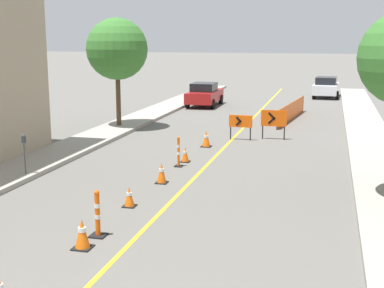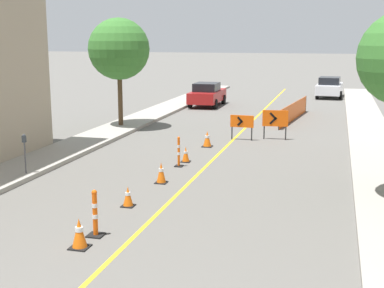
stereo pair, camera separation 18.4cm
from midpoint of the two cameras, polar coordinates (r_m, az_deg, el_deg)
lane_stripe at (r=27.06m, az=5.59°, el=1.42°), size 0.12×45.38×0.01m
sidewalk_left at (r=28.69m, az=-6.60°, el=2.12°), size 2.04×45.38×0.16m
sidewalk_right at (r=26.75m, az=18.67°, el=0.92°), size 2.04×45.38×0.16m
traffic_cone_second at (r=12.38m, az=-11.51°, el=-9.32°), size 0.42×0.42×0.70m
traffic_cone_third at (r=15.08m, az=-6.50°, el=-5.60°), size 0.35×0.35×0.57m
traffic_cone_fourth at (r=17.34m, az=-3.01°, el=-3.09°), size 0.38×0.38×0.68m
traffic_cone_fifth at (r=20.20m, az=-0.41°, el=-1.12°), size 0.34×0.34×0.59m
traffic_cone_farthest at (r=22.99m, az=1.87°, el=0.55°), size 0.44×0.44×0.69m
delineator_post_front at (r=12.96m, az=-9.89°, el=-7.60°), size 0.38×0.38×1.14m
delineator_post_rear at (r=19.46m, az=-1.15°, el=-1.05°), size 0.29×0.29×1.11m
arrow_barricade_primary at (r=24.51m, az=5.56°, el=2.30°), size 1.08×0.11×1.15m
arrow_barricade_secondary at (r=24.81m, az=9.08°, el=2.62°), size 1.17×0.15×1.36m
safety_mesh_fence at (r=31.01m, az=10.97°, el=3.45°), size 0.96×7.39×0.98m
parked_car_curb_near at (r=36.51m, az=1.77°, el=5.32°), size 1.93×4.31×1.59m
parked_car_curb_mid at (r=43.06m, az=14.56°, el=5.89°), size 2.04×4.39×1.59m
parking_meter_near_curb at (r=18.62m, az=-17.17°, el=-0.17°), size 0.12×0.11×1.33m
street_tree_left_near at (r=27.62m, az=-7.61°, el=9.99°), size 3.11×3.11×5.45m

